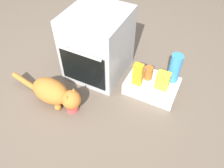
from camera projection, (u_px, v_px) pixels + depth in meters
ground at (84, 92)px, 2.32m from camera, size 8.00×8.00×0.00m
oven at (98, 44)px, 2.30m from camera, size 0.56×0.65×0.69m
pantry_cabinet at (152, 86)px, 2.29m from camera, size 0.50×0.35×0.13m
food_bowl at (72, 107)px, 2.15m from camera, size 0.11×0.11×0.08m
cat at (54, 92)px, 2.14m from camera, size 0.82×0.26×0.26m
snack_bag at (163, 81)px, 2.12m from camera, size 0.12×0.09×0.18m
juice_carton at (138, 74)px, 2.14m from camera, size 0.09×0.06×0.24m
water_bottle at (175, 68)px, 2.15m from camera, size 0.11×0.11×0.30m
sauce_jar at (149, 73)px, 2.22m from camera, size 0.08×0.08×0.14m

